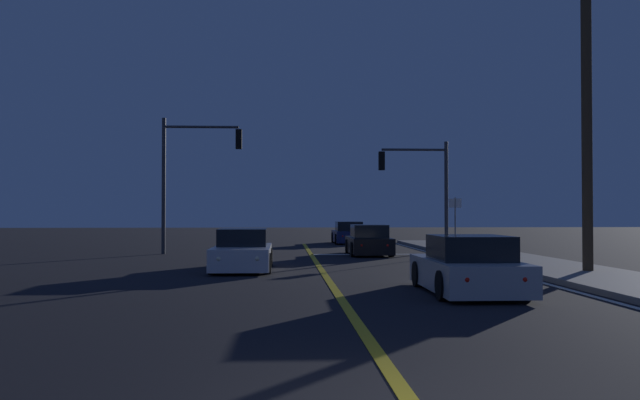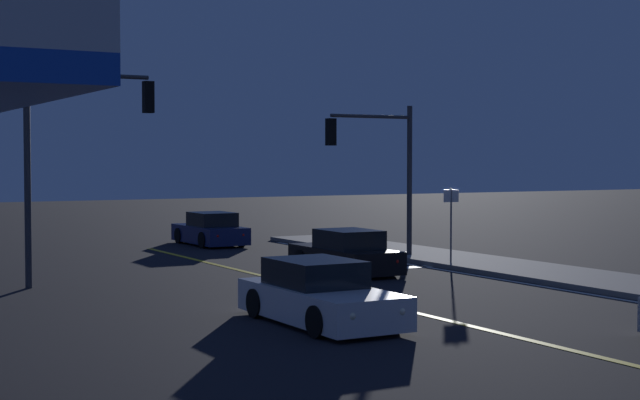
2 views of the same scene
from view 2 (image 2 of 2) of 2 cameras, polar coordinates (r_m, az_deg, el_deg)
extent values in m
cube|color=gold|center=(19.13, 11.81, -8.02)|extent=(0.20, 43.17, 0.01)
cube|color=silver|center=(29.84, 1.89, -4.24)|extent=(5.87, 0.50, 0.01)
cube|color=black|center=(29.38, 1.47, -3.49)|extent=(1.78, 4.25, 0.68)
cube|color=black|center=(29.11, 1.73, -2.36)|extent=(1.51, 1.96, 0.60)
cylinder|color=black|center=(30.15, -1.11, -3.57)|extent=(0.23, 0.64, 0.64)
cylinder|color=black|center=(30.93, 1.55, -3.42)|extent=(0.23, 0.64, 0.64)
cylinder|color=black|center=(27.86, 1.39, -4.06)|extent=(0.23, 0.64, 0.64)
cylinder|color=black|center=(28.70, 4.19, -3.88)|extent=(0.23, 0.64, 0.64)
sphere|color=#FFF4CC|center=(30.91, -1.31, -3.05)|extent=(0.18, 0.18, 0.18)
sphere|color=#FFF4CC|center=(31.42, 0.44, -2.97)|extent=(0.18, 0.18, 0.18)
sphere|color=red|center=(27.33, 2.67, -3.77)|extent=(0.14, 0.14, 0.14)
sphere|color=red|center=(27.90, 4.57, -3.65)|extent=(0.14, 0.14, 0.14)
cube|color=silver|center=(20.28, 0.05, -6.14)|extent=(1.81, 4.45, 0.68)
cube|color=black|center=(20.43, -0.31, -4.38)|extent=(1.55, 2.05, 0.60)
cylinder|color=black|center=(19.57, 4.21, -6.81)|extent=(0.22, 0.64, 0.64)
cylinder|color=black|center=(18.71, -0.14, -7.23)|extent=(0.22, 0.64, 0.64)
cylinder|color=black|center=(21.90, 0.21, -5.82)|extent=(0.22, 0.64, 0.64)
cylinder|color=black|center=(21.13, -3.79, -6.13)|extent=(0.22, 0.64, 0.64)
sphere|color=#FFF4CC|center=(18.74, 4.82, -6.61)|extent=(0.18, 0.18, 0.18)
sphere|color=#FFF4CC|center=(18.14, 1.86, -6.89)|extent=(0.18, 0.18, 0.18)
sphere|color=red|center=(22.43, -1.42, -5.11)|extent=(0.14, 0.14, 0.14)
sphere|color=red|center=(21.94, -4.02, -5.29)|extent=(0.14, 0.14, 0.14)
cube|color=navy|center=(39.37, -6.56, -2.02)|extent=(1.78, 4.15, 0.68)
cube|color=black|center=(39.10, -6.42, -1.17)|extent=(1.52, 1.91, 0.60)
cylinder|color=black|center=(40.26, -8.34, -2.10)|extent=(0.22, 0.64, 0.64)
cylinder|color=black|center=(40.87, -6.20, -2.03)|extent=(0.22, 0.64, 0.64)
cylinder|color=black|center=(37.88, -6.94, -2.38)|extent=(0.22, 0.64, 0.64)
cylinder|color=black|center=(38.54, -4.69, -2.29)|extent=(0.22, 0.64, 0.64)
sphere|color=#FFF4CC|center=(41.02, -8.36, -1.74)|extent=(0.18, 0.18, 0.18)
sphere|color=#FFF4CC|center=(41.42, -6.95, -1.69)|extent=(0.18, 0.18, 0.18)
sphere|color=red|center=(37.30, -6.11, -2.14)|extent=(0.14, 0.14, 0.14)
sphere|color=red|center=(37.74, -4.60, -2.08)|extent=(0.14, 0.14, 0.14)
cylinder|color=#38383D|center=(33.61, 5.33, 1.04)|extent=(0.18, 0.18, 5.33)
cylinder|color=#38383D|center=(32.76, 3.06, 4.97)|extent=(3.16, 0.12, 0.12)
cube|color=black|center=(31.93, 0.65, 4.06)|extent=(0.28, 0.28, 0.90)
sphere|color=red|center=(31.94, 0.65, 4.54)|extent=(0.22, 0.22, 0.22)
sphere|color=#4C2D05|center=(31.93, 0.65, 4.06)|extent=(0.22, 0.22, 0.22)
sphere|color=#0A3814|center=(31.92, 0.65, 3.57)|extent=(0.22, 0.22, 0.22)
cylinder|color=#38383D|center=(26.90, -16.97, 1.53)|extent=(0.18, 0.18, 6.19)
cylinder|color=#38383D|center=(27.40, -13.54, 7.22)|extent=(3.39, 0.12, 0.12)
cube|color=black|center=(27.87, -10.16, 6.03)|extent=(0.28, 0.28, 0.90)
sphere|color=red|center=(27.89, -10.16, 6.58)|extent=(0.22, 0.22, 0.22)
sphere|color=#4C2D05|center=(27.87, -10.16, 6.03)|extent=(0.22, 0.22, 0.22)
sphere|color=#0A3814|center=(27.85, -10.15, 5.47)|extent=(0.22, 0.22, 0.22)
cylinder|color=slate|center=(31.23, 7.78, -1.64)|extent=(0.06, 0.06, 2.55)
cube|color=white|center=(31.17, 7.79, 0.24)|extent=(0.56, 0.06, 0.40)
camera|label=1|loc=(12.00, 81.33, -7.24)|focal=37.36mm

